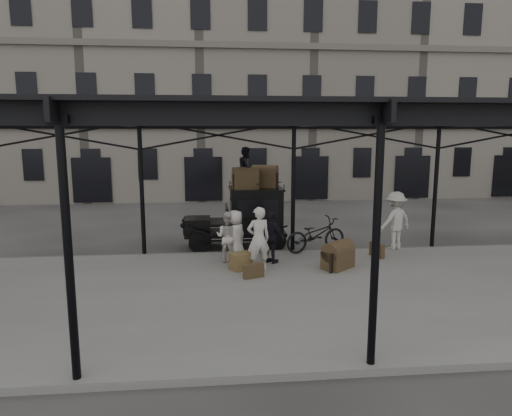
{
  "coord_description": "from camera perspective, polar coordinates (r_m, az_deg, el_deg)",
  "views": [
    {
      "loc": [
        -2.73,
        -13.01,
        4.17
      ],
      "look_at": [
        -1.3,
        1.6,
        1.7
      ],
      "focal_mm": 32.0,
      "sensor_mm": 36.0,
      "label": 1
    }
  ],
  "objects": [
    {
      "name": "porter_official",
      "position": [
        14.02,
        1.95,
        -3.68
      ],
      "size": [
        0.96,
        0.94,
        1.62
      ],
      "primitive_type": "imported",
      "rotation": [
        0.0,
        0.0,
        2.38
      ],
      "color": "black",
      "rests_on": "platform"
    },
    {
      "name": "platform",
      "position": [
        12.07,
        7.97,
        -10.39
      ],
      "size": [
        28.0,
        8.0,
        0.15
      ],
      "primitive_type": "cube",
      "color": "slate",
      "rests_on": "ground"
    },
    {
      "name": "steamer_trunk_roof_near",
      "position": [
        16.0,
        -1.35,
        3.55
      ],
      "size": [
        0.94,
        0.65,
        0.64
      ],
      "primitive_type": null,
      "rotation": [
        0.0,
        0.0,
        0.15
      ],
      "color": "#4F4024",
      "rests_on": "taxi"
    },
    {
      "name": "porter_right",
      "position": [
        16.36,
        16.99,
        -1.51
      ],
      "size": [
        1.48,
        1.17,
        2.0
      ],
      "primitive_type": "imported",
      "rotation": [
        0.0,
        0.0,
        3.52
      ],
      "color": "beige",
      "rests_on": "platform"
    },
    {
      "name": "suitcase_flat",
      "position": [
        12.76,
        -0.31,
        -7.87
      ],
      "size": [
        0.61,
        0.37,
        0.4
      ],
      "primitive_type": "cube",
      "rotation": [
        0.0,
        0.0,
        0.39
      ],
      "color": "#4F4024",
      "rests_on": "platform"
    },
    {
      "name": "taxi",
      "position": [
        16.43,
        -1.12,
        -0.85
      ],
      "size": [
        3.65,
        1.55,
        2.18
      ],
      "color": "black",
      "rests_on": "ground"
    },
    {
      "name": "porter_centre",
      "position": [
        14.18,
        -2.58,
        -3.53
      ],
      "size": [
        0.94,
        0.92,
        1.63
      ],
      "primitive_type": "imported",
      "rotation": [
        0.0,
        0.0,
        3.88
      ],
      "color": "beige",
      "rests_on": "platform"
    },
    {
      "name": "porter_left",
      "position": [
        13.27,
        0.31,
        -3.86
      ],
      "size": [
        0.76,
        0.58,
        1.89
      ],
      "primitive_type": "imported",
      "rotation": [
        0.0,
        0.0,
        3.34
      ],
      "color": "beige",
      "rests_on": "platform"
    },
    {
      "name": "porter_midleft",
      "position": [
        14.18,
        -3.54,
        -3.61
      ],
      "size": [
        0.96,
        0.88,
        1.59
      ],
      "primitive_type": "imported",
      "rotation": [
        0.0,
        0.0,
        2.7
      ],
      "color": "beige",
      "rests_on": "platform"
    },
    {
      "name": "suitcase_upright",
      "position": [
        15.35,
        14.88,
        -5.09
      ],
      "size": [
        0.34,
        0.62,
        0.45
      ],
      "primitive_type": "cube",
      "rotation": [
        0.0,
        0.0,
        0.33
      ],
      "color": "#4F4024",
      "rests_on": "platform"
    },
    {
      "name": "canopy",
      "position": [
        11.63,
        8.16,
        11.56
      ],
      "size": [
        22.5,
        9.0,
        4.74
      ],
      "color": "black",
      "rests_on": "ground"
    },
    {
      "name": "steamer_trunk_platform",
      "position": [
        13.81,
        10.2,
        -6.02
      ],
      "size": [
        1.1,
        1.06,
        0.7
      ],
      "primitive_type": null,
      "rotation": [
        0.0,
        0.0,
        0.69
      ],
      "color": "#4F4024",
      "rests_on": "platform"
    },
    {
      "name": "bicycle",
      "position": [
        15.54,
        7.48,
        -3.32
      ],
      "size": [
        2.35,
        1.41,
        1.16
      ],
      "primitive_type": "imported",
      "rotation": [
        0.0,
        0.0,
        1.88
      ],
      "color": "black",
      "rests_on": "platform"
    },
    {
      "name": "wicker_hamper",
      "position": [
        13.51,
        -1.9,
        -6.66
      ],
      "size": [
        0.73,
        0.66,
        0.5
      ],
      "primitive_type": "cube",
      "rotation": [
        0.0,
        0.0,
        0.43
      ],
      "color": "olive",
      "rests_on": "platform"
    },
    {
      "name": "building_frontage",
      "position": [
        31.26,
        -0.59,
        14.75
      ],
      "size": [
        64.0,
        8.0,
        14.0
      ],
      "primitive_type": "cube",
      "color": "slate",
      "rests_on": "ground"
    },
    {
      "name": "porter_roof",
      "position": [
        16.11,
        -1.22,
        5.06
      ],
      "size": [
        0.7,
        0.82,
        1.46
      ],
      "primitive_type": "imported",
      "rotation": [
        0.0,
        0.0,
        1.34
      ],
      "color": "black",
      "rests_on": "taxi"
    },
    {
      "name": "ground",
      "position": [
        13.94,
        6.03,
        -7.92
      ],
      "size": [
        120.0,
        120.0,
        0.0
      ],
      "primitive_type": "plane",
      "color": "#383533",
      "rests_on": "ground"
    },
    {
      "name": "steamer_trunk_roof_far",
      "position": [
        16.51,
        1.13,
        3.78
      ],
      "size": [
        1.04,
        0.82,
        0.66
      ],
      "primitive_type": null,
      "rotation": [
        0.0,
        0.0,
        -0.34
      ],
      "color": "#4F4024",
      "rests_on": "taxi"
    }
  ]
}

